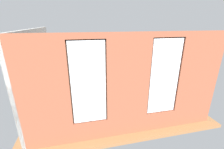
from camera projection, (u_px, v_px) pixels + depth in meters
name	position (u px, v px, depth m)	size (l,w,h in m)	color
ground_plane	(109.00, 95.00, 7.20)	(6.43, 6.22, 0.10)	#99663D
brick_wall_with_windows	(128.00, 90.00, 4.19)	(5.83, 0.30, 3.02)	#9E5138
white_wall_right	(38.00, 69.00, 5.89)	(0.10, 5.22, 3.02)	silver
couch_by_window	(119.00, 112.00, 5.14)	(1.88, 0.87, 0.80)	black
couch_left	(151.00, 83.00, 7.60)	(0.91, 1.79, 0.80)	black
coffee_table	(116.00, 89.00, 6.84)	(1.44, 0.83, 0.43)	tan
cup_ceramic	(123.00, 85.00, 7.02)	(0.08, 0.08, 0.09)	#B23D38
candle_jar	(116.00, 87.00, 6.80)	(0.08, 0.08, 0.11)	#B7333D
remote_black	(107.00, 89.00, 6.61)	(0.05, 0.17, 0.02)	black
remote_gray	(111.00, 87.00, 6.88)	(0.05, 0.17, 0.02)	#59595B
media_console	(52.00, 91.00, 6.78)	(1.05, 0.42, 0.58)	black
tv_flatscreen	(50.00, 78.00, 6.57)	(0.98, 0.20, 0.71)	black
papasan_chair	(101.00, 73.00, 8.83)	(1.08, 1.08, 0.69)	olive
potted_plant_near_tv	(62.00, 94.00, 5.91)	(0.58, 0.58, 0.86)	gray
potted_plant_corner_far_left	(184.00, 96.00, 5.43)	(1.11, 0.95, 1.25)	brown
potted_plant_corner_near_left	(138.00, 67.00, 9.43)	(0.82, 0.69, 1.22)	beige
potted_plant_by_left_couch	(134.00, 75.00, 8.74)	(0.23, 0.23, 0.53)	gray
potted_plant_between_couches	(156.00, 101.00, 5.40)	(1.09, 0.84, 1.28)	brown
potted_plant_beside_window_right	(78.00, 114.00, 4.70)	(0.43, 0.43, 0.81)	gray
potted_plant_foreground_right	(61.00, 69.00, 8.34)	(1.04, 1.05, 1.31)	brown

